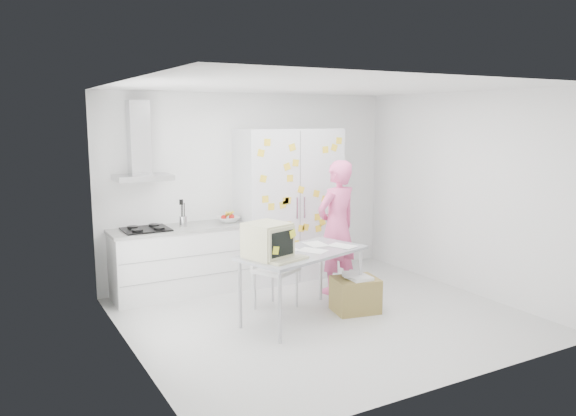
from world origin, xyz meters
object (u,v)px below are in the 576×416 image
chair (270,262)px  cardboard_box (355,294)px  person (337,227)px  desk (281,247)px

chair → cardboard_box: size_ratio=1.70×
cardboard_box → person: bearing=73.0°
desk → chair: desk is taller
cardboard_box → chair: bearing=142.0°
person → desk: (-1.25, -0.74, 0.02)m
cardboard_box → desk: bearing=177.9°
desk → chair: size_ratio=1.65×
person → chair: 1.13m
person → cardboard_box: 1.06m
desk → cardboard_box: bearing=-19.1°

